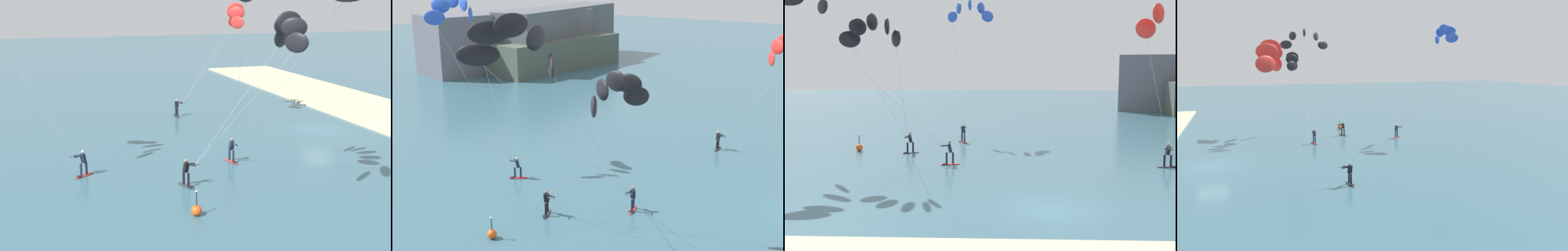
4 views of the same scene
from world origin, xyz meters
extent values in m
ellipsoid|color=red|center=(-5.86, 10.29, 0.04)|extent=(1.54, 0.73, 0.08)
cube|color=black|center=(-6.26, 10.18, 0.09)|extent=(0.34, 0.35, 0.02)
cylinder|color=#192338|center=(-5.65, 10.34, 0.47)|extent=(0.14, 0.14, 0.78)
cylinder|color=#192338|center=(-6.08, 10.23, 0.47)|extent=(0.14, 0.14, 0.78)
cube|color=#192338|center=(-5.86, 10.29, 1.16)|extent=(0.39, 0.37, 0.63)
sphere|color=#9E7051|center=(-5.86, 10.29, 1.58)|extent=(0.20, 0.20, 0.20)
cylinder|color=black|center=(-6.41, 10.35, 1.31)|extent=(0.55, 0.09, 0.03)
cylinder|color=#192338|center=(-6.15, 10.21, 1.34)|extent=(0.60, 0.25, 0.15)
cylinder|color=#192338|center=(-6.12, 10.43, 1.34)|extent=(0.57, 0.36, 0.15)
ellipsoid|color=black|center=(-15.62, 13.74, 11.18)|extent=(1.56, 1.83, 1.10)
ellipsoid|color=black|center=(-15.72, 12.85, 12.31)|extent=(1.99, 1.28, 1.10)
ellipsoid|color=black|center=(-15.88, 11.35, 12.75)|extent=(2.11, 0.54, 1.10)
ellipsoid|color=black|center=(-16.04, 9.84, 12.31)|extent=(2.10, 0.90, 1.10)
ellipsoid|color=black|center=(-16.13, 8.95, 11.18)|extent=(1.83, 1.56, 1.10)
cylinder|color=#B2B2B7|center=(-11.02, 12.04, 6.09)|extent=(9.23, 3.41, 9.58)
cylinder|color=#B2B2B7|center=(-11.27, 9.65, 6.09)|extent=(9.73, 1.41, 9.58)
ellipsoid|color=#333338|center=(8.82, 9.89, 0.04)|extent=(1.52, 0.44, 0.08)
cube|color=black|center=(9.23, 9.92, 0.09)|extent=(0.30, 0.30, 0.02)
cylinder|color=black|center=(8.60, 9.88, 0.47)|extent=(0.14, 0.14, 0.78)
cylinder|color=black|center=(9.04, 9.91, 0.47)|extent=(0.14, 0.14, 0.78)
cube|color=black|center=(8.82, 9.89, 1.16)|extent=(0.34, 0.32, 0.63)
sphere|color=tan|center=(8.82, 9.89, 1.58)|extent=(0.20, 0.20, 0.20)
cylinder|color=black|center=(8.66, 9.37, 1.31)|extent=(0.19, 0.53, 0.03)
cylinder|color=black|center=(8.85, 9.60, 1.34)|extent=(0.14, 0.61, 0.15)
cylinder|color=black|center=(8.63, 9.66, 1.34)|extent=(0.45, 0.53, 0.15)
ellipsoid|color=red|center=(5.62, 5.25, 8.82)|extent=(1.46, 0.98, 1.10)
ellipsoid|color=red|center=(6.22, 5.06, 9.62)|extent=(1.19, 1.35, 1.10)
cylinder|color=#B2B2B7|center=(7.14, 7.31, 4.91)|extent=(3.06, 4.14, 7.21)
cylinder|color=#B2B2B7|center=(8.77, 6.81, 4.91)|extent=(0.24, 5.13, 7.21)
ellipsoid|color=red|center=(-5.67, 20.14, 0.04)|extent=(1.17, 1.43, 0.08)
cube|color=black|center=(-5.91, 20.47, 0.09)|extent=(0.40, 0.40, 0.02)
cylinder|color=#192338|center=(-5.54, 19.96, 0.47)|extent=(0.14, 0.14, 0.78)
cylinder|color=#192338|center=(-5.80, 20.32, 0.47)|extent=(0.14, 0.14, 0.78)
cube|color=#192338|center=(-5.67, 20.14, 1.16)|extent=(0.43, 0.44, 0.63)
sphere|color=beige|center=(-5.67, 20.14, 1.58)|extent=(0.20, 0.20, 0.20)
cylinder|color=black|center=(-5.65, 20.69, 1.31)|extent=(0.05, 0.55, 0.03)
cylinder|color=#192338|center=(-5.77, 20.42, 1.34)|extent=(0.28, 0.60, 0.15)
cylinder|color=#192338|center=(-5.55, 20.41, 1.34)|extent=(0.33, 0.59, 0.15)
ellipsoid|color=blue|center=(-3.66, 26.08, 11.69)|extent=(1.34, 1.26, 1.10)
ellipsoid|color=blue|center=(-4.31, 26.11, 12.51)|extent=(0.93, 1.51, 1.10)
ellipsoid|color=blue|center=(-5.40, 26.16, 12.83)|extent=(0.39, 1.53, 1.10)
ellipsoid|color=blue|center=(-6.50, 26.21, 12.51)|extent=(0.82, 1.54, 1.10)
ellipsoid|color=blue|center=(-7.15, 26.23, 11.69)|extent=(1.26, 1.34, 1.10)
cylinder|color=#B2B2B7|center=(-4.65, 23.38, 6.35)|extent=(2.01, 5.41, 10.09)
cylinder|color=#B2B2B7|center=(-6.40, 23.46, 6.35)|extent=(1.52, 5.56, 10.09)
ellipsoid|color=#333338|center=(-9.41, 14.61, 0.04)|extent=(1.52, 0.91, 0.08)
cube|color=black|center=(-9.79, 14.45, 0.09)|extent=(0.37, 0.37, 0.02)
cylinder|color=black|center=(-9.21, 14.69, 0.47)|extent=(0.14, 0.14, 0.78)
cylinder|color=black|center=(-9.62, 14.52, 0.47)|extent=(0.14, 0.14, 0.78)
cube|color=black|center=(-9.41, 14.61, 1.16)|extent=(0.41, 0.40, 0.63)
sphere|color=#9E7051|center=(-9.41, 14.61, 1.58)|extent=(0.20, 0.20, 0.20)
cylinder|color=black|center=(-9.53, 14.07, 1.31)|extent=(0.15, 0.54, 0.03)
cylinder|color=black|center=(-9.36, 14.31, 1.34)|extent=(0.19, 0.61, 0.15)
cylinder|color=black|center=(-9.58, 14.36, 1.34)|extent=(0.41, 0.55, 0.15)
ellipsoid|color=black|center=(-12.25, 9.26, 8.51)|extent=(1.37, 1.04, 1.10)
ellipsoid|color=black|center=(-11.66, 9.13, 9.28)|extent=(1.08, 1.35, 1.10)
ellipsoid|color=black|center=(-10.66, 8.91, 9.58)|extent=(0.62, 1.46, 1.10)
ellipsoid|color=black|center=(-9.65, 8.69, 9.28)|extent=(0.57, 1.46, 1.10)
ellipsoid|color=black|center=(-9.06, 8.56, 8.51)|extent=(1.04, 1.37, 1.10)
cylinder|color=#B2B2B7|center=(-10.89, 11.66, 4.76)|extent=(2.75, 4.83, 6.91)
cylinder|color=#B2B2B7|center=(-9.29, 11.32, 4.76)|extent=(0.49, 5.52, 6.91)
sphere|color=#EA5119|center=(-13.67, 15.36, 0.28)|extent=(0.56, 0.56, 0.56)
cylinder|color=#262628|center=(-13.67, 15.36, 0.91)|extent=(0.06, 0.06, 0.70)
sphere|color=#F2F2CC|center=(-13.67, 15.36, 1.32)|extent=(0.12, 0.12, 0.12)
cube|color=#4C564C|center=(32.72, 45.74, 2.34)|extent=(23.57, 12.48, 4.68)
cube|color=slate|center=(30.00, 51.79, 4.30)|extent=(28.55, 16.31, 8.59)
cube|color=#565B60|center=(37.59, 47.55, 4.45)|extent=(27.70, 8.38, 8.90)
camera|label=1|loc=(-36.98, 23.08, 10.73)|focal=47.50mm
camera|label=2|loc=(-34.34, -4.71, 15.29)|focal=49.50mm
camera|label=3|loc=(-2.51, -21.93, 6.67)|focal=43.82mm
camera|label=4|loc=(34.05, 2.21, 8.94)|focal=34.11mm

